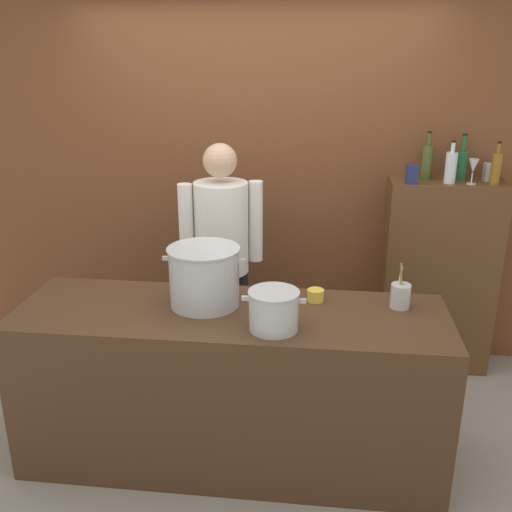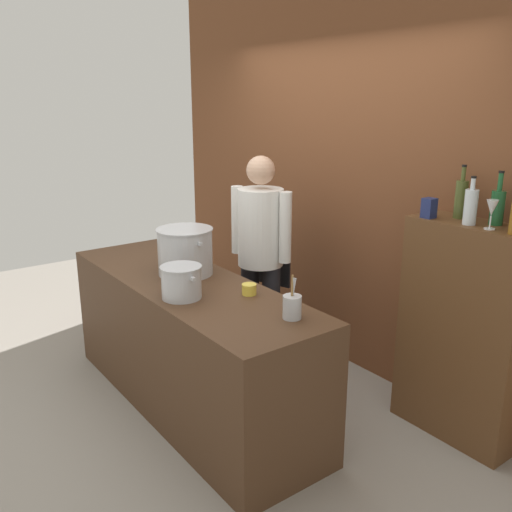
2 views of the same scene
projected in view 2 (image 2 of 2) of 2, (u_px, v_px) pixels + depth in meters
The scene contains 14 objects.
ground_plane at pixel (192, 403), 3.84m from camera, with size 8.00×8.00×0.00m, color gray.
brick_back_panel at pixel (343, 173), 4.22m from camera, with size 4.40×0.10×3.00m, color brown.
prep_counter at pixel (190, 344), 3.71m from camera, with size 2.27×0.70×0.90m, color #472D1C.
bar_cabinet at pixel (464, 332), 3.34m from camera, with size 0.76×0.32×1.37m, color brown.
chef at pixel (261, 249), 4.12m from camera, with size 0.51×0.40×1.66m.
stockpot_large at pixel (185, 251), 3.70m from camera, with size 0.44×0.38×0.32m.
stockpot_small at pixel (181, 282), 3.27m from camera, with size 0.31×0.25×0.20m.
utensil_crock at pixel (292, 306), 2.97m from camera, with size 0.10×0.10×0.25m.
butter_jar at pixel (249, 289), 3.34m from camera, with size 0.09×0.09×0.07m, color yellow.
wine_bottle_clear at pixel (471, 206), 3.09m from camera, with size 0.07×0.07×0.28m.
wine_bottle_green at pixel (497, 206), 3.08m from camera, with size 0.08×0.08×0.31m.
wine_bottle_olive at pixel (461, 198), 3.25m from camera, with size 0.07×0.07×0.32m.
wine_glass_tall at pixel (492, 209), 2.97m from camera, with size 0.06×0.06×0.16m.
spice_tin_navy at pixel (429, 208), 3.27m from camera, with size 0.07×0.07×0.12m, color navy.
Camera 2 is at (3.00, -1.66, 2.07)m, focal length 38.36 mm.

